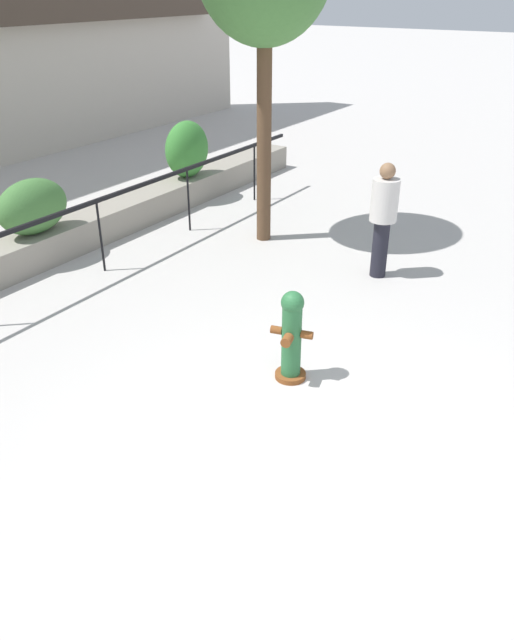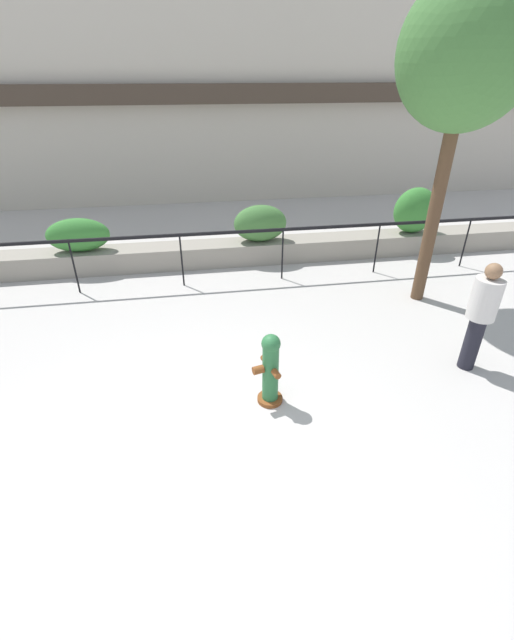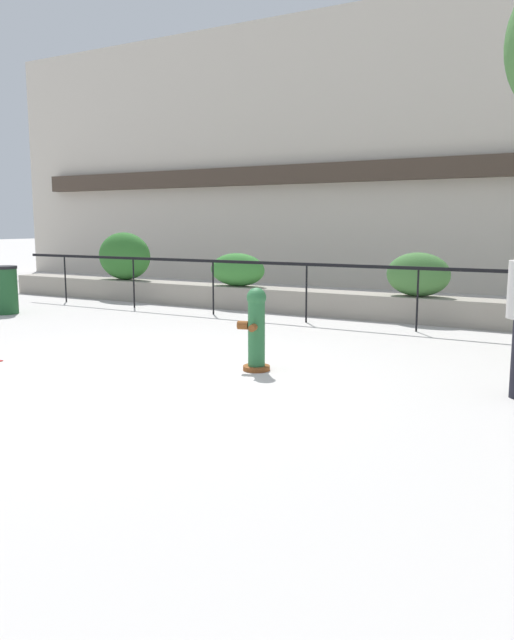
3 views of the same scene
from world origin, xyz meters
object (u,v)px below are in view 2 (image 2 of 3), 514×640
Objects in this scene: hedge_bush_2 at (260,223)px; pedestrian at (482,311)px; fire_hydrant at (270,369)px; street_tree at (468,55)px; hedge_bush_1 at (78,235)px; hedge_bush_3 at (415,210)px.

hedge_bush_2 is 5.34m from pedestrian.
fire_hydrant is 5.70m from street_tree.
hedge_bush_1 is 6.05m from fire_hydrant.
hedge_bush_2 is at bearing 139.03° from street_tree.
fire_hydrant is (-4.54, -5.04, -0.50)m from hedge_bush_3.
hedge_bush_1 is 0.78× the size of pedestrian.
pedestrian is at bearing 5.27° from fire_hydrant.
street_tree reaches higher than hedge_bush_2.
hedge_bush_2 reaches higher than fire_hydrant.
hedge_bush_1 is 1.24× the size of hedge_bush_3.
hedge_bush_1 is 1.10× the size of hedge_bush_2.
hedge_bush_1 is at bearing 160.44° from street_tree.
hedge_bush_3 is 0.63× the size of pedestrian.
fire_hydrant is at bearing -132.04° from hedge_bush_3.
fire_hydrant is 0.20× the size of street_tree.
fire_hydrant is (3.34, -5.04, -0.32)m from hedge_bush_1.
hedge_bush_1 is at bearing 180.00° from hedge_bush_3.
hedge_bush_3 is 1.01× the size of fire_hydrant.
hedge_bush_3 is (7.88, 0.00, 0.18)m from hedge_bush_1.
street_tree reaches higher than pedestrian.
street_tree reaches higher than hedge_bush_3.
hedge_bush_2 is 5.10m from fire_hydrant.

